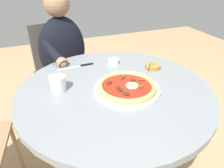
{
  "coord_description": "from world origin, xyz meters",
  "views": [
    {
      "loc": [
        0.82,
        -0.33,
        1.27
      ],
      "look_at": [
        -0.0,
        -0.01,
        0.75
      ],
      "focal_mm": 32.9,
      "sensor_mm": 36.0,
      "label": 1
    }
  ],
  "objects_px": {
    "olive_pan": "(153,66)",
    "cafe_chair_diner": "(59,65)",
    "steak_knife": "(81,66)",
    "water_glass": "(58,84)",
    "dining_table": "(115,108)",
    "ramekin_capers": "(114,61)",
    "pizza_on_plate": "(127,87)",
    "diner_person": "(66,75)"
  },
  "relations": [
    {
      "from": "diner_person",
      "to": "cafe_chair_diner",
      "type": "bearing_deg",
      "value": -167.91
    },
    {
      "from": "olive_pan",
      "to": "ramekin_capers",
      "type": "bearing_deg",
      "value": -126.29
    },
    {
      "from": "dining_table",
      "to": "pizza_on_plate",
      "type": "relative_size",
      "value": 2.99
    },
    {
      "from": "steak_knife",
      "to": "olive_pan",
      "type": "bearing_deg",
      "value": 65.64
    },
    {
      "from": "ramekin_capers",
      "to": "diner_person",
      "type": "bearing_deg",
      "value": -148.15
    },
    {
      "from": "dining_table",
      "to": "pizza_on_plate",
      "type": "height_order",
      "value": "pizza_on_plate"
    },
    {
      "from": "dining_table",
      "to": "olive_pan",
      "type": "bearing_deg",
      "value": 113.46
    },
    {
      "from": "steak_knife",
      "to": "cafe_chair_diner",
      "type": "distance_m",
      "value": 0.55
    },
    {
      "from": "water_glass",
      "to": "cafe_chair_diner",
      "type": "distance_m",
      "value": 0.78
    },
    {
      "from": "olive_pan",
      "to": "steak_knife",
      "type": "bearing_deg",
      "value": -114.36
    },
    {
      "from": "steak_knife",
      "to": "ramekin_capers",
      "type": "relative_size",
      "value": 3.33
    },
    {
      "from": "ramekin_capers",
      "to": "olive_pan",
      "type": "bearing_deg",
      "value": 53.71
    },
    {
      "from": "pizza_on_plate",
      "to": "water_glass",
      "type": "distance_m",
      "value": 0.34
    },
    {
      "from": "cafe_chair_diner",
      "to": "olive_pan",
      "type": "bearing_deg",
      "value": 34.78
    },
    {
      "from": "water_glass",
      "to": "ramekin_capers",
      "type": "xyz_separation_m",
      "value": [
        -0.19,
        0.37,
        -0.02
      ]
    },
    {
      "from": "water_glass",
      "to": "olive_pan",
      "type": "height_order",
      "value": "water_glass"
    },
    {
      "from": "pizza_on_plate",
      "to": "ramekin_capers",
      "type": "height_order",
      "value": "pizza_on_plate"
    },
    {
      "from": "dining_table",
      "to": "olive_pan",
      "type": "height_order",
      "value": "olive_pan"
    },
    {
      "from": "pizza_on_plate",
      "to": "ramekin_capers",
      "type": "xyz_separation_m",
      "value": [
        -0.31,
        0.05,
        -0.0
      ]
    },
    {
      "from": "ramekin_capers",
      "to": "cafe_chair_diner",
      "type": "xyz_separation_m",
      "value": [
        -0.54,
        -0.28,
        -0.22
      ]
    },
    {
      "from": "dining_table",
      "to": "ramekin_capers",
      "type": "xyz_separation_m",
      "value": [
        -0.27,
        0.1,
        0.14
      ]
    },
    {
      "from": "cafe_chair_diner",
      "to": "ramekin_capers",
      "type": "bearing_deg",
      "value": 27.46
    },
    {
      "from": "water_glass",
      "to": "pizza_on_plate",
      "type": "bearing_deg",
      "value": 69.67
    },
    {
      "from": "ramekin_capers",
      "to": "olive_pan",
      "type": "relative_size",
      "value": 0.62
    },
    {
      "from": "pizza_on_plate",
      "to": "water_glass",
      "type": "xyz_separation_m",
      "value": [
        -0.12,
        -0.32,
        0.02
      ]
    },
    {
      "from": "cafe_chair_diner",
      "to": "dining_table",
      "type": "bearing_deg",
      "value": 12.8
    },
    {
      "from": "olive_pan",
      "to": "cafe_chair_diner",
      "type": "relative_size",
      "value": 0.12
    },
    {
      "from": "ramekin_capers",
      "to": "cafe_chair_diner",
      "type": "relative_size",
      "value": 0.08
    },
    {
      "from": "steak_knife",
      "to": "cafe_chair_diner",
      "type": "relative_size",
      "value": 0.26
    },
    {
      "from": "dining_table",
      "to": "steak_knife",
      "type": "relative_size",
      "value": 4.43
    },
    {
      "from": "steak_knife",
      "to": "olive_pan",
      "type": "distance_m",
      "value": 0.43
    },
    {
      "from": "water_glass",
      "to": "olive_pan",
      "type": "xyz_separation_m",
      "value": [
        -0.05,
        0.56,
        -0.02
      ]
    },
    {
      "from": "steak_knife",
      "to": "ramekin_capers",
      "type": "height_order",
      "value": "ramekin_capers"
    },
    {
      "from": "pizza_on_plate",
      "to": "olive_pan",
      "type": "xyz_separation_m",
      "value": [
        -0.17,
        0.24,
        -0.0
      ]
    },
    {
      "from": "water_glass",
      "to": "steak_knife",
      "type": "distance_m",
      "value": 0.28
    },
    {
      "from": "dining_table",
      "to": "pizza_on_plate",
      "type": "xyz_separation_m",
      "value": [
        0.04,
        0.05,
        0.14
      ]
    },
    {
      "from": "water_glass",
      "to": "diner_person",
      "type": "relative_size",
      "value": 0.07
    },
    {
      "from": "dining_table",
      "to": "diner_person",
      "type": "height_order",
      "value": "diner_person"
    },
    {
      "from": "pizza_on_plate",
      "to": "olive_pan",
      "type": "bearing_deg",
      "value": 124.43
    },
    {
      "from": "pizza_on_plate",
      "to": "diner_person",
      "type": "relative_size",
      "value": 0.29
    },
    {
      "from": "diner_person",
      "to": "water_glass",
      "type": "bearing_deg",
      "value": -10.61
    },
    {
      "from": "pizza_on_plate",
      "to": "water_glass",
      "type": "bearing_deg",
      "value": -110.33
    }
  ]
}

